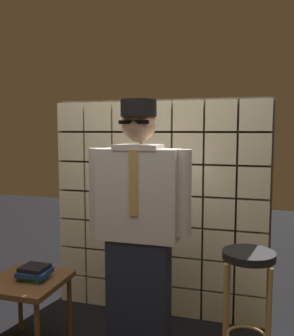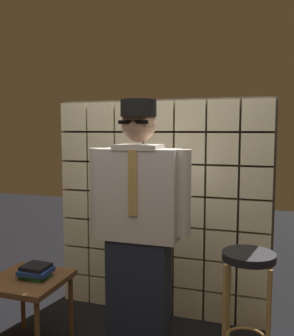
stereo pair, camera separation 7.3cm
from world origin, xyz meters
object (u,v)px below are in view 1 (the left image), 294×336
object	(u,v)px
bar_stool	(248,283)
coffee_mug	(36,272)
standing_person	(139,228)
side_table	(27,289)
book_stack	(34,272)

from	to	relation	value
bar_stool	coffee_mug	world-z (taller)	bar_stool
standing_person	side_table	bearing A→B (deg)	-171.93
side_table	book_stack	xyz separation A→B (m)	(0.05, 0.02, 0.12)
standing_person	side_table	world-z (taller)	standing_person
standing_person	bar_stool	distance (m)	0.80
standing_person	side_table	distance (m)	0.95
bar_stool	standing_person	bearing A→B (deg)	-175.23
bar_stool	book_stack	xyz separation A→B (m)	(-1.48, -0.17, -0.03)
standing_person	bar_stool	world-z (taller)	standing_person
book_stack	bar_stool	bearing A→B (deg)	6.43
bar_stool	book_stack	bearing A→B (deg)	-173.57
standing_person	book_stack	distance (m)	0.84
standing_person	book_stack	world-z (taller)	standing_person
book_stack	coffee_mug	world-z (taller)	same
bar_stool	coffee_mug	xyz separation A→B (m)	(-1.48, -0.15, -0.03)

